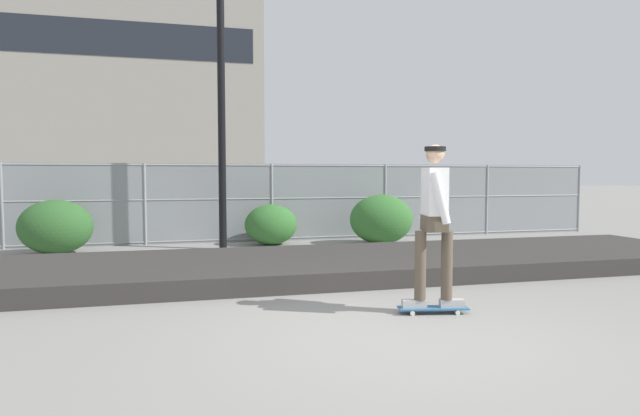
{
  "coord_description": "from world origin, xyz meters",
  "views": [
    {
      "loc": [
        -2.04,
        -4.77,
        1.6
      ],
      "look_at": [
        0.02,
        3.23,
        1.07
      ],
      "focal_mm": 29.8,
      "sensor_mm": 36.0,
      "label": 1
    }
  ],
  "objects_px": {
    "parked_car_mid": "(294,200)",
    "skater": "(434,215)",
    "shrub_center": "(271,225)",
    "shrub_left": "(56,227)",
    "parked_car_near": "(85,203)",
    "shrub_right": "(381,219)",
    "street_lamp": "(221,58)",
    "skateboard": "(433,308)"
  },
  "relations": [
    {
      "from": "street_lamp",
      "to": "parked_car_mid",
      "type": "xyz_separation_m",
      "value": [
        2.33,
        3.79,
        -3.2
      ]
    },
    {
      "from": "skateboard",
      "to": "street_lamp",
      "type": "bearing_deg",
      "value": 108.28
    },
    {
      "from": "skater",
      "to": "shrub_left",
      "type": "xyz_separation_m",
      "value": [
        -5.25,
        6.04,
        -0.59
      ]
    },
    {
      "from": "parked_car_mid",
      "to": "skater",
      "type": "bearing_deg",
      "value": -92.15
    },
    {
      "from": "shrub_center",
      "to": "parked_car_mid",
      "type": "bearing_deg",
      "value": 70.03
    },
    {
      "from": "street_lamp",
      "to": "shrub_right",
      "type": "relative_size",
      "value": 4.39
    },
    {
      "from": "shrub_right",
      "to": "skater",
      "type": "bearing_deg",
      "value": -105.42
    },
    {
      "from": "skater",
      "to": "parked_car_mid",
      "type": "bearing_deg",
      "value": 87.85
    },
    {
      "from": "shrub_center",
      "to": "shrub_right",
      "type": "distance_m",
      "value": 2.53
    },
    {
      "from": "parked_car_mid",
      "to": "skateboard",
      "type": "bearing_deg",
      "value": -92.15
    },
    {
      "from": "street_lamp",
      "to": "parked_car_near",
      "type": "bearing_deg",
      "value": 130.82
    },
    {
      "from": "parked_car_near",
      "to": "shrub_left",
      "type": "bearing_deg",
      "value": -88.77
    },
    {
      "from": "parked_car_near",
      "to": "shrub_right",
      "type": "height_order",
      "value": "parked_car_near"
    },
    {
      "from": "street_lamp",
      "to": "shrub_center",
      "type": "bearing_deg",
      "value": 21.39
    },
    {
      "from": "street_lamp",
      "to": "parked_car_mid",
      "type": "height_order",
      "value": "street_lamp"
    },
    {
      "from": "parked_car_near",
      "to": "skater",
      "type": "bearing_deg",
      "value": -61.55
    },
    {
      "from": "parked_car_mid",
      "to": "parked_car_near",
      "type": "bearing_deg",
      "value": 178.86
    },
    {
      "from": "parked_car_near",
      "to": "shrub_left",
      "type": "distance_m",
      "value": 3.82
    },
    {
      "from": "shrub_right",
      "to": "shrub_center",
      "type": "bearing_deg",
      "value": 169.08
    },
    {
      "from": "skateboard",
      "to": "street_lamp",
      "type": "relative_size",
      "value": 0.13
    },
    {
      "from": "shrub_right",
      "to": "parked_car_mid",
      "type": "bearing_deg",
      "value": 108.19
    },
    {
      "from": "street_lamp",
      "to": "shrub_right",
      "type": "distance_m",
      "value": 4.99
    },
    {
      "from": "street_lamp",
      "to": "parked_car_near",
      "type": "distance_m",
      "value": 6.07
    },
    {
      "from": "skateboard",
      "to": "shrub_center",
      "type": "distance_m",
      "value": 6.44
    },
    {
      "from": "shrub_center",
      "to": "street_lamp",
      "type": "bearing_deg",
      "value": -158.61
    },
    {
      "from": "skater",
      "to": "shrub_center",
      "type": "height_order",
      "value": "skater"
    },
    {
      "from": "parked_car_mid",
      "to": "shrub_right",
      "type": "height_order",
      "value": "parked_car_mid"
    },
    {
      "from": "street_lamp",
      "to": "shrub_left",
      "type": "distance_m",
      "value": 4.8
    },
    {
      "from": "parked_car_near",
      "to": "shrub_right",
      "type": "relative_size",
      "value": 3.05
    },
    {
      "from": "skater",
      "to": "shrub_left",
      "type": "bearing_deg",
      "value": 131.01
    },
    {
      "from": "shrub_left",
      "to": "shrub_center",
      "type": "distance_m",
      "value": 4.41
    },
    {
      "from": "parked_car_near",
      "to": "shrub_center",
      "type": "distance_m",
      "value": 5.68
    },
    {
      "from": "skateboard",
      "to": "shrub_center",
      "type": "height_order",
      "value": "shrub_center"
    },
    {
      "from": "skateboard",
      "to": "parked_car_near",
      "type": "bearing_deg",
      "value": 118.45
    },
    {
      "from": "parked_car_near",
      "to": "shrub_center",
      "type": "relative_size",
      "value": 3.78
    },
    {
      "from": "shrub_center",
      "to": "skateboard",
      "type": "bearing_deg",
      "value": -82.36
    },
    {
      "from": "parked_car_mid",
      "to": "shrub_center",
      "type": "distance_m",
      "value": 3.59
    },
    {
      "from": "skateboard",
      "to": "shrub_left",
      "type": "bearing_deg",
      "value": 131.01
    },
    {
      "from": "skateboard",
      "to": "parked_car_mid",
      "type": "distance_m",
      "value": 9.77
    },
    {
      "from": "skater",
      "to": "shrub_right",
      "type": "height_order",
      "value": "skater"
    },
    {
      "from": "skater",
      "to": "street_lamp",
      "type": "distance_m",
      "value": 6.89
    },
    {
      "from": "street_lamp",
      "to": "shrub_center",
      "type": "height_order",
      "value": "street_lamp"
    }
  ]
}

